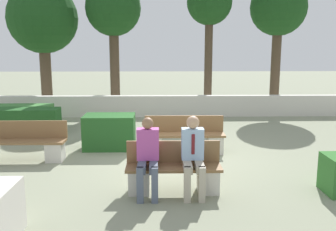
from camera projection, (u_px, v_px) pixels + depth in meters
The scene contains 14 objects.
ground_plane at pixel (168, 158), 8.60m from camera, with size 60.00×60.00×0.00m, color gray.
perimeter_wall at pixel (164, 106), 13.63m from camera, with size 13.95×0.30×0.76m.
bench_front at pixel (174, 173), 6.57m from camera, with size 1.67×0.49×0.87m.
bench_left_side at pixel (19, 145), 8.35m from camera, with size 2.07×0.48×0.87m.
bench_right_side at pixel (185, 139), 8.98m from camera, with size 1.92×0.48×0.87m.
person_seated_man at pixel (193, 152), 6.36m from camera, with size 0.38×0.64×1.36m.
person_seated_woman at pixel (148, 153), 6.35m from camera, with size 0.38×0.64×1.34m.
hedge_block_near_right at pixel (25, 121), 11.06m from camera, with size 1.98×0.68×0.72m.
hedge_block_mid_left at pixel (110, 132), 9.35m from camera, with size 1.25×0.81×0.85m.
hedge_block_mid_right at pixel (20, 115), 11.99m from camera, with size 2.00×0.66×0.68m.
tree_leftmost at pixel (43, 20), 14.37m from camera, with size 2.68×2.68×4.93m.
tree_center_left at pixel (113, 11), 14.40m from camera, with size 2.14×2.14×5.04m.
tree_center_right at pixel (209, 6), 14.23m from camera, with size 1.73×1.73×5.04m.
tree_rightmost at pixel (278, 10), 14.78m from camera, with size 2.23×2.23×5.15m.
Camera 1 is at (-0.20, -8.27, 2.53)m, focal length 40.00 mm.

